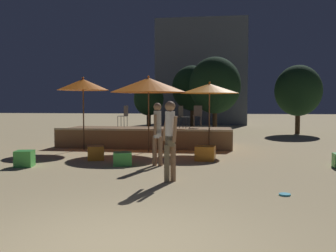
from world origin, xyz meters
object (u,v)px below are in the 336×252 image
bistro_chair_0 (198,114)px  background_tree_3 (215,85)px  cube_seat_1 (96,153)px  background_tree_0 (298,91)px  cube_seat_5 (25,159)px  background_tree_1 (149,99)px  bistro_chair_2 (182,115)px  patio_umbrella_1 (149,85)px  cube_seat_4 (205,153)px  person_2 (157,131)px  patio_umbrella_2 (83,85)px  cube_seat_0 (123,159)px  frisbee_disc (285,194)px  patio_umbrella_0 (210,89)px  person_1 (170,137)px  background_tree_2 (192,88)px  bistro_chair_1 (124,114)px

bistro_chair_0 → background_tree_3: size_ratio=0.19×
cube_seat_1 → background_tree_0: 14.56m
cube_seat_5 → background_tree_1: (0.91, 14.39, 1.85)m
bistro_chair_2 → background_tree_3: background_tree_3 is taller
background_tree_0 → background_tree_1: background_tree_0 is taller
cube_seat_1 → background_tree_0: bearing=53.4°
patio_umbrella_1 → cube_seat_4: 3.70m
person_2 → patio_umbrella_2: bearing=-31.7°
cube_seat_0 → cube_seat_5: size_ratio=1.14×
bistro_chair_0 → bistro_chair_2: size_ratio=1.00×
patio_umbrella_2 → cube_seat_1: size_ratio=4.36×
frisbee_disc → patio_umbrella_2: bearing=135.3°
patio_umbrella_1 → cube_seat_5: 5.31m
patio_umbrella_0 → background_tree_3: 8.76m
background_tree_0 → background_tree_3: size_ratio=0.88×
patio_umbrella_0 → person_1: (-0.75, -5.76, -1.33)m
cube_seat_1 → cube_seat_5: cube_seat_5 is taller
patio_umbrella_2 → background_tree_0: 13.37m
cube_seat_4 → background_tree_2: bearing=95.8°
frisbee_disc → bistro_chair_0: bearing=104.3°
frisbee_disc → bistro_chair_1: bearing=123.5°
bistro_chair_0 → bistro_chair_1: size_ratio=1.00×
person_2 → cube_seat_1: bearing=-8.3°
patio_umbrella_2 → background_tree_2: bearing=73.5°
bistro_chair_1 → patio_umbrella_2: bearing=-26.6°
cube_seat_1 → bistro_chair_0: size_ratio=0.73×
frisbee_disc → background_tree_3: (-1.59, 15.48, 2.89)m
patio_umbrella_1 → person_2: patio_umbrella_1 is taller
patio_umbrella_2 → frisbee_disc: patio_umbrella_2 is taller
patio_umbrella_0 → patio_umbrella_1: patio_umbrella_1 is taller
cube_seat_1 → bistro_chair_0: 5.79m
background_tree_1 → background_tree_3: bearing=-17.3°
background_tree_1 → person_1: bearing=-77.5°
cube_seat_5 → patio_umbrella_1: bearing=52.5°
bistro_chair_0 → background_tree_2: size_ratio=0.20×
patio_umbrella_1 → background_tree_3: background_tree_3 is taller
patio_umbrella_1 → background_tree_1: 10.78m
bistro_chair_2 → background_tree_0: bearing=-13.3°
patio_umbrella_2 → person_2: size_ratio=1.55×
patio_umbrella_1 → bistro_chair_2: bearing=43.3°
bistro_chair_0 → background_tree_2: bearing=-94.7°
bistro_chair_2 → background_tree_2: 10.90m
patio_umbrella_0 → cube_seat_0: 4.91m
cube_seat_4 → person_1: 3.53m
patio_umbrella_1 → background_tree_3: bearing=75.7°
patio_umbrella_1 → patio_umbrella_2: bearing=174.2°
bistro_chair_2 → patio_umbrella_0: bearing=-96.3°
bistro_chair_0 → frisbee_disc: (2.24, -8.78, -1.35)m
patio_umbrella_0 → cube_seat_5: bearing=-140.4°
patio_umbrella_0 → cube_seat_1: 5.01m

